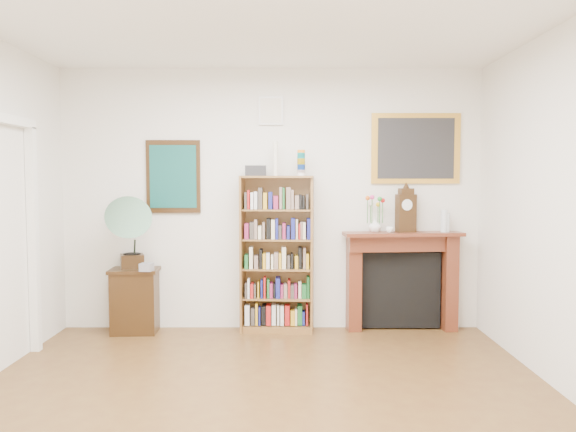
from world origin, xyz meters
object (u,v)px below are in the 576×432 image
Objects in this scene: cd_stack at (147,267)px; flower_vase at (375,225)px; fireplace at (401,273)px; teacup at (390,230)px; gramophone at (128,228)px; bookshelf at (277,245)px; bottle_right at (447,223)px; mantel_clock at (406,211)px; bottle_left at (444,221)px; side_cabinet at (135,301)px.

cd_stack is 0.84× the size of flower_vase.
teacup is (-0.15, -0.12, 0.48)m from fireplace.
gramophone reaches higher than flower_vase.
bookshelf is 9.54× the size of bottle_right.
mantel_clock is 3.26× the size of flower_vase.
mantel_clock is 1.93× the size of bottle_left.
flower_vase is (-0.30, -0.03, 0.51)m from fireplace.
side_cabinet is (-1.50, -0.05, -0.58)m from bookshelf.
bottle_right is (3.14, 0.23, 0.44)m from cd_stack.
fireplace reaches higher than cd_stack.
bookshelf is 13.42× the size of flower_vase.
bottle_left is (1.77, 0.03, 0.26)m from bookshelf.
flower_vase reaches higher than side_cabinet.
cd_stack is 2.55m from teacup.
fireplace is at bearing 120.49° from mantel_clock.
mantel_clock is 0.28m from teacup.
flower_vase is at bearing -178.07° from fireplace.
bottle_left is (0.41, -0.01, -0.10)m from mantel_clock.
bottle_left is (3.27, 0.07, 0.84)m from side_cabinet.
mantel_clock is 2.32× the size of bottle_right.
teacup is (2.52, 0.13, 0.37)m from cd_stack.
bottle_left is at bearing 5.64° from bookshelf.
bottle_right reaches higher than cd_stack.
bottle_right is (0.44, 0.01, -0.12)m from mantel_clock.
teacup is at bearing -146.38° from fireplace.
side_cabinet is 4.79× the size of flower_vase.
fireplace is at bearing 38.24° from teacup.
teacup is at bearing 3.00° from cd_stack.
fireplace is 0.72m from bottle_right.
cd_stack is 0.50× the size of bottle_left.
bottle_right is at bearing -13.73° from mantel_clock.
bottle_left is at bearing -1.89° from side_cabinet.
cd_stack is at bearing 169.75° from mantel_clock.
bookshelf is 1.37m from fireplace.
fireplace is 0.59m from flower_vase.
teacup is at bearing -168.87° from mantel_clock.
bookshelf is at bearing 166.36° from mantel_clock.
bottle_left is at bearing -9.41° from fireplace.
mantel_clock is 0.42m from bottle_left.
cd_stack reaches higher than side_cabinet.
mantel_clock is (1.36, 0.03, 0.36)m from bookshelf.
cd_stack is at bearing -44.55° from side_cabinet.
mantel_clock reaches higher than bottle_right.
teacup reaches higher than cd_stack.
bottle_left is at bearing -156.24° from bottle_right.
side_cabinet is 5.68× the size of cd_stack.
flower_vase reaches higher than fireplace.
gramophone is at bearing -177.44° from bottle_right.
gramophone is at bearing 167.79° from mantel_clock.
bookshelf reaches higher than side_cabinet.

